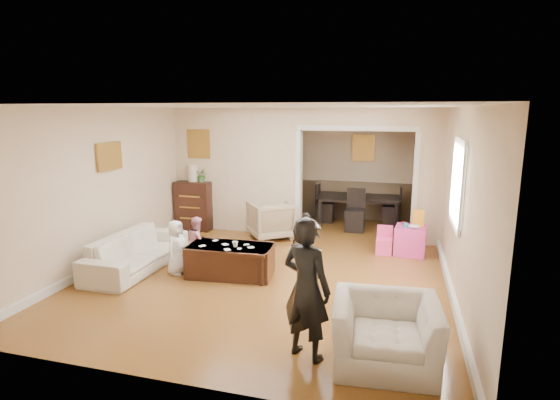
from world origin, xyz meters
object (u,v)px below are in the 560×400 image
(adult_person, at_px, (306,288))
(child_kneel_b, at_px, (198,241))
(child_kneel_a, at_px, (176,247))
(dining_table, at_px, (358,210))
(coffee_table, at_px, (231,260))
(child_toddler, at_px, (306,239))
(dresser, at_px, (195,205))
(table_lamp, at_px, (193,173))
(coffee_cup, at_px, (235,244))
(armchair_back, at_px, (271,220))
(cyan_cup, at_px, (405,225))
(play_table, at_px, (410,240))
(sofa, at_px, (137,251))
(armchair_front, at_px, (385,333))

(adult_person, bearing_deg, child_kneel_b, -21.80)
(child_kneel_a, relative_size, child_kneel_b, 1.04)
(dining_table, height_order, child_kneel_b, child_kneel_b)
(coffee_table, distance_m, child_toddler, 1.31)
(child_kneel_a, xyz_separation_m, child_kneel_b, (0.15, 0.45, -0.02))
(child_kneel_b, height_order, child_toddler, child_toddler)
(dresser, distance_m, table_lamp, 0.71)
(dresser, bearing_deg, coffee_cup, -52.28)
(child_toddler, bearing_deg, armchair_back, -99.88)
(armchair_back, bearing_deg, coffee_cup, 55.65)
(armchair_back, distance_m, dresser, 1.80)
(dresser, xyz_separation_m, cyan_cup, (4.40, -0.59, 0.02))
(child_kneel_a, bearing_deg, play_table, -57.17)
(cyan_cup, distance_m, child_toddler, 1.88)
(sofa, distance_m, coffee_table, 1.58)
(armchair_back, height_order, coffee_table, armchair_back)
(armchair_front, distance_m, cyan_cup, 3.67)
(sofa, distance_m, dining_table, 5.05)
(child_toddler, bearing_deg, coffee_table, -10.62)
(dresser, height_order, cyan_cup, dresser)
(child_toddler, bearing_deg, child_kneel_a, -20.81)
(adult_person, distance_m, child_kneel_b, 3.26)
(table_lamp, bearing_deg, adult_person, -51.92)
(coffee_cup, xyz_separation_m, adult_person, (1.52, -1.91, 0.23))
(sofa, xyz_separation_m, child_kneel_a, (0.73, -0.02, 0.14))
(armchair_back, relative_size, child_toddler, 0.91)
(sofa, relative_size, child_kneel_a, 2.33)
(child_kneel_a, bearing_deg, adult_person, -122.39)
(table_lamp, relative_size, cyan_cup, 4.50)
(adult_person, xyz_separation_m, child_toddler, (-0.57, 2.71, -0.31))
(dresser, relative_size, child_kneel_a, 1.22)
(coffee_table, bearing_deg, armchair_front, -37.81)
(dining_table, height_order, child_kneel_a, child_kneel_a)
(cyan_cup, relative_size, adult_person, 0.05)
(table_lamp, distance_m, child_kneel_b, 2.47)
(sofa, bearing_deg, armchair_front, -113.14)
(coffee_cup, relative_size, child_toddler, 0.10)
(armchair_front, relative_size, dining_table, 0.57)
(coffee_table, bearing_deg, sofa, -175.26)
(armchair_back, xyz_separation_m, dresser, (-1.78, 0.21, 0.15))
(armchair_back, distance_m, dining_table, 2.28)
(armchair_front, relative_size, play_table, 1.98)
(coffee_cup, relative_size, child_kneel_b, 0.11)
(play_table, bearing_deg, armchair_back, 172.98)
(sofa, bearing_deg, cyan_cup, -65.03)
(dresser, height_order, coffee_cup, dresser)
(adult_person, relative_size, child_kneel_a, 1.75)
(child_toddler, bearing_deg, dining_table, -146.40)
(armchair_back, xyz_separation_m, coffee_cup, (0.09, -2.22, 0.15))
(sofa, height_order, adult_person, adult_person)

